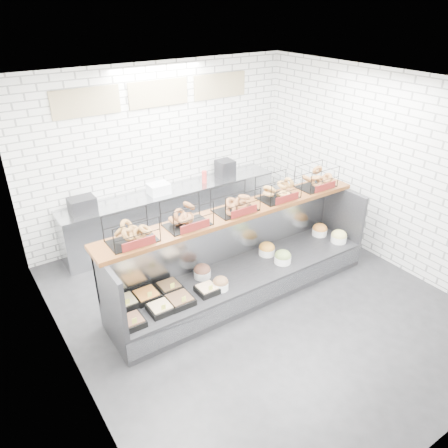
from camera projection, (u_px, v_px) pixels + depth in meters
ground at (255, 303)px, 6.27m from camera, size 5.50×5.50×0.00m
room_shell at (233, 154)px, 5.75m from camera, size 5.02×5.51×3.01m
display_case at (241, 273)px, 6.36m from camera, size 4.00×0.90×1.20m
bagel_shelf at (236, 203)px, 6.01m from camera, size 4.10×0.50×0.40m
prep_counter at (173, 212)px, 7.83m from camera, size 4.00×0.60×1.20m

